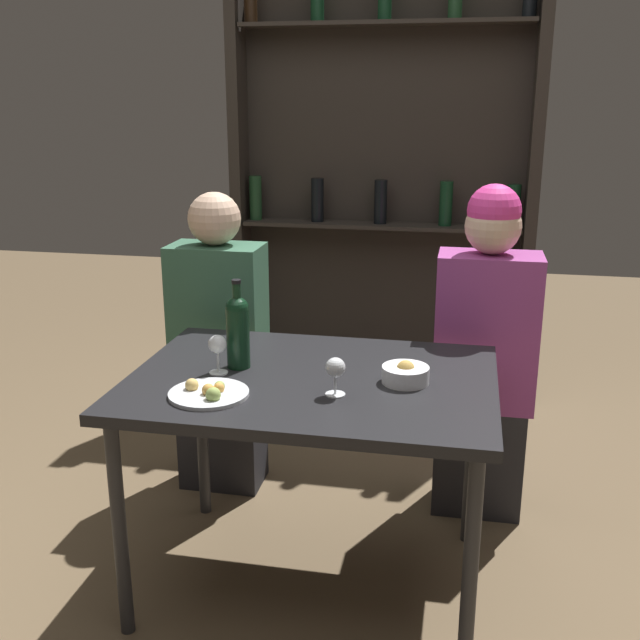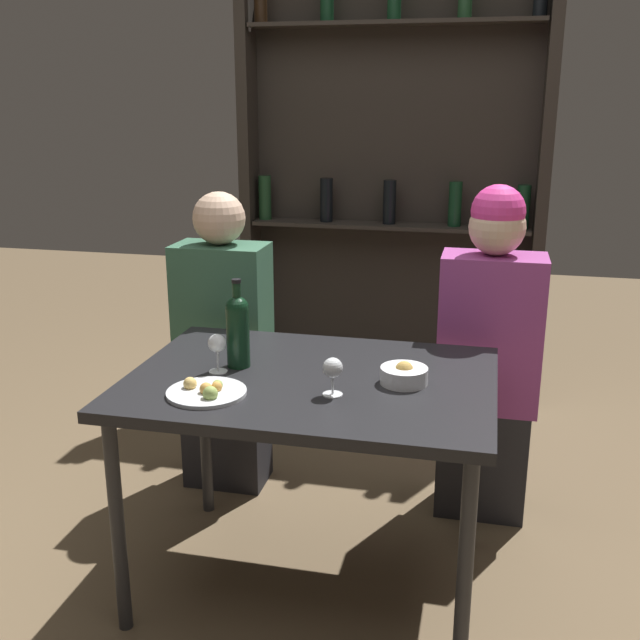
{
  "view_description": "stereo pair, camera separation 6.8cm",
  "coord_description": "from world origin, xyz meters",
  "px_view_note": "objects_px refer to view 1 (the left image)",
  "views": [
    {
      "loc": [
        0.46,
        -2.17,
        1.6
      ],
      "look_at": [
        0.0,
        0.13,
        0.9
      ],
      "focal_mm": 42.0,
      "sensor_mm": 36.0,
      "label": 1
    },
    {
      "loc": [
        0.52,
        -2.16,
        1.6
      ],
      "look_at": [
        0.0,
        0.13,
        0.9
      ],
      "focal_mm": 42.0,
      "sensor_mm": 36.0,
      "label": 2
    }
  ],
  "objects_px": {
    "wine_bottle": "(238,328)",
    "food_plate_0": "(209,392)",
    "wine_glass_0": "(218,346)",
    "seated_person_left": "(220,351)",
    "snack_bowl": "(405,374)",
    "seated_person_right": "(484,358)",
    "wine_glass_1": "(335,369)"
  },
  "relations": [
    {
      "from": "seated_person_left",
      "to": "wine_glass_0",
      "type": "bearing_deg",
      "value": -71.15
    },
    {
      "from": "wine_glass_0",
      "to": "snack_bowl",
      "type": "height_order",
      "value": "wine_glass_0"
    },
    {
      "from": "wine_glass_0",
      "to": "food_plate_0",
      "type": "bearing_deg",
      "value": -80.01
    },
    {
      "from": "seated_person_left",
      "to": "wine_bottle",
      "type": "bearing_deg",
      "value": -65.11
    },
    {
      "from": "wine_bottle",
      "to": "food_plate_0",
      "type": "xyz_separation_m",
      "value": [
        -0.01,
        -0.26,
        -0.12
      ]
    },
    {
      "from": "seated_person_left",
      "to": "seated_person_right",
      "type": "bearing_deg",
      "value": 0.0
    },
    {
      "from": "wine_glass_0",
      "to": "food_plate_0",
      "type": "xyz_separation_m",
      "value": [
        0.03,
        -0.19,
        -0.08
      ]
    },
    {
      "from": "wine_bottle",
      "to": "wine_glass_0",
      "type": "xyz_separation_m",
      "value": [
        -0.05,
        -0.07,
        -0.04
      ]
    },
    {
      "from": "wine_bottle",
      "to": "wine_glass_1",
      "type": "xyz_separation_m",
      "value": [
        0.35,
        -0.18,
        -0.05
      ]
    },
    {
      "from": "seated_person_right",
      "to": "seated_person_left",
      "type": "bearing_deg",
      "value": -180.0
    },
    {
      "from": "snack_bowl",
      "to": "wine_glass_0",
      "type": "bearing_deg",
      "value": -176.63
    },
    {
      "from": "wine_glass_0",
      "to": "snack_bowl",
      "type": "relative_size",
      "value": 0.87
    },
    {
      "from": "wine_bottle",
      "to": "snack_bowl",
      "type": "bearing_deg",
      "value": -3.57
    },
    {
      "from": "wine_bottle",
      "to": "snack_bowl",
      "type": "xyz_separation_m",
      "value": [
        0.55,
        -0.03,
        -0.1
      ]
    },
    {
      "from": "wine_glass_1",
      "to": "snack_bowl",
      "type": "relative_size",
      "value": 0.8
    },
    {
      "from": "wine_bottle",
      "to": "seated_person_left",
      "type": "relative_size",
      "value": 0.24
    },
    {
      "from": "wine_glass_1",
      "to": "food_plate_0",
      "type": "distance_m",
      "value": 0.38
    },
    {
      "from": "wine_bottle",
      "to": "food_plate_0",
      "type": "bearing_deg",
      "value": -93.01
    },
    {
      "from": "wine_glass_1",
      "to": "seated_person_right",
      "type": "height_order",
      "value": "seated_person_right"
    },
    {
      "from": "wine_glass_0",
      "to": "wine_glass_1",
      "type": "xyz_separation_m",
      "value": [
        0.4,
        -0.11,
        -0.01
      ]
    },
    {
      "from": "wine_glass_1",
      "to": "snack_bowl",
      "type": "distance_m",
      "value": 0.25
    },
    {
      "from": "wine_glass_0",
      "to": "seated_person_right",
      "type": "height_order",
      "value": "seated_person_right"
    },
    {
      "from": "seated_person_right",
      "to": "wine_glass_0",
      "type": "bearing_deg",
      "value": -142.89
    },
    {
      "from": "food_plate_0",
      "to": "wine_bottle",
      "type": "bearing_deg",
      "value": 86.99
    },
    {
      "from": "seated_person_right",
      "to": "wine_bottle",
      "type": "bearing_deg",
      "value": -144.46
    },
    {
      "from": "food_plate_0",
      "to": "seated_person_right",
      "type": "height_order",
      "value": "seated_person_right"
    },
    {
      "from": "food_plate_0",
      "to": "seated_person_left",
      "type": "relative_size",
      "value": 0.19
    },
    {
      "from": "wine_glass_0",
      "to": "seated_person_left",
      "type": "relative_size",
      "value": 0.1
    },
    {
      "from": "food_plate_0",
      "to": "snack_bowl",
      "type": "distance_m",
      "value": 0.6
    },
    {
      "from": "wine_glass_1",
      "to": "snack_bowl",
      "type": "xyz_separation_m",
      "value": [
        0.2,
        0.14,
        -0.05
      ]
    },
    {
      "from": "wine_glass_1",
      "to": "seated_person_left",
      "type": "relative_size",
      "value": 0.09
    },
    {
      "from": "snack_bowl",
      "to": "seated_person_left",
      "type": "distance_m",
      "value": 1.03
    }
  ]
}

